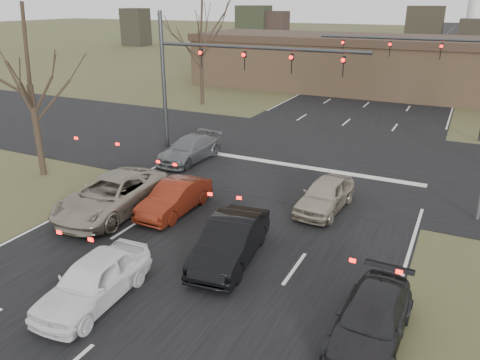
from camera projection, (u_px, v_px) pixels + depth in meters
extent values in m
plane|color=#444726|center=(157.00, 289.00, 14.77)|extent=(360.00, 360.00, 0.00)
cube|color=black|center=(411.00, 66.00, 65.06)|extent=(14.00, 300.00, 0.02)
cube|color=black|center=(308.00, 156.00, 27.33)|extent=(200.00, 14.00, 0.02)
cube|color=#886749|center=(405.00, 70.00, 44.97)|extent=(42.00, 10.00, 4.60)
cube|color=#38281E|center=(409.00, 41.00, 44.02)|extent=(42.40, 10.40, 0.70)
cylinder|color=#383A3D|center=(164.00, 82.00, 27.72)|extent=(0.24, 0.24, 8.00)
cylinder|color=#383A3D|center=(256.00, 48.00, 24.46)|extent=(12.00, 0.18, 0.18)
imported|color=black|center=(202.00, 58.00, 26.08)|extent=(0.16, 0.20, 1.00)
imported|color=black|center=(245.00, 61.00, 24.99)|extent=(0.16, 0.20, 1.00)
imported|color=black|center=(292.00, 64.00, 23.89)|extent=(0.16, 0.20, 1.00)
imported|color=black|center=(343.00, 67.00, 22.80)|extent=(0.16, 0.20, 1.00)
cylinder|color=#383A3D|center=(404.00, 39.00, 30.38)|extent=(11.00, 0.18, 0.18)
imported|color=black|center=(441.00, 51.00, 29.67)|extent=(0.16, 0.20, 1.00)
imported|color=black|center=(390.00, 49.00, 30.96)|extent=(0.16, 0.20, 1.00)
imported|color=black|center=(343.00, 47.00, 32.25)|extent=(0.16, 0.20, 1.00)
cylinder|color=black|center=(37.00, 131.00, 23.68)|extent=(0.32, 0.32, 4.68)
cylinder|color=black|center=(202.00, 74.00, 40.12)|extent=(0.32, 0.32, 5.23)
imported|color=gray|center=(112.00, 195.00, 19.85)|extent=(2.87, 5.84, 1.59)
imported|color=white|center=(94.00, 280.00, 13.93)|extent=(1.93, 4.30, 1.44)
imported|color=black|center=(230.00, 241.00, 16.14)|extent=(2.18, 4.74, 1.51)
imported|color=black|center=(372.00, 320.00, 12.37)|extent=(1.87, 4.31, 1.23)
imported|color=slate|center=(190.00, 149.00, 26.40)|extent=(2.15, 4.73, 1.34)
imported|color=#611C0D|center=(175.00, 198.00, 19.89)|extent=(1.45, 4.08, 1.34)
imported|color=#AA9F89|center=(325.00, 195.00, 20.13)|extent=(1.94, 4.19, 1.39)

